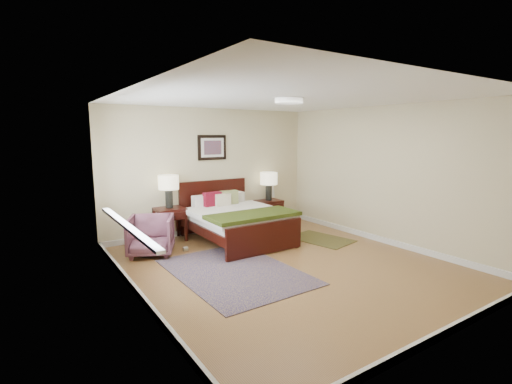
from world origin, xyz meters
TOP-DOWN VIEW (x-y plane):
  - floor at (0.00, 0.00)m, footprint 5.00×5.00m
  - back_wall at (0.00, 2.50)m, footprint 4.50×0.04m
  - front_wall at (0.00, -2.50)m, footprint 4.50×0.04m
  - left_wall at (-2.25, 0.00)m, footprint 0.04×5.00m
  - right_wall at (2.25, 0.00)m, footprint 0.04×5.00m
  - ceiling at (0.00, 0.00)m, footprint 4.50×5.00m
  - window at (-2.20, 0.70)m, footprint 0.11×2.72m
  - door at (-2.23, -1.75)m, footprint 0.06×1.00m
  - ceil_fixture at (0.00, 0.00)m, footprint 0.44×0.44m
  - bed at (0.00, 1.55)m, footprint 1.61×1.93m
  - wall_art at (0.00, 2.47)m, footprint 0.62×0.05m
  - nightstand_left at (-1.01, 2.25)m, footprint 0.52×0.47m
  - nightstand_right at (1.27, 2.26)m, footprint 0.55×0.41m
  - lamp_left at (-1.01, 2.27)m, footprint 0.37×0.37m
  - lamp_right at (1.27, 2.27)m, footprint 0.37×0.37m
  - armchair at (-1.58, 1.63)m, footprint 0.95×0.96m
  - rug_persian at (-0.81, 0.19)m, footprint 1.64×2.29m
  - rug_navy at (1.41, 0.74)m, footprint 0.98×1.26m

SIDE VIEW (x-z plane):
  - floor at x=0.00m, z-range 0.00..0.00m
  - rug_persian at x=-0.81m, z-range 0.00..0.01m
  - rug_navy at x=1.41m, z-range 0.00..0.01m
  - armchair at x=-1.58m, z-range 0.00..0.66m
  - nightstand_right at x=1.27m, z-range 0.07..0.61m
  - bed at x=0.00m, z-range -0.04..1.00m
  - nightstand_left at x=-1.01m, z-range 0.19..0.81m
  - lamp_right at x=1.27m, z-range 0.68..1.29m
  - lamp_left at x=-1.01m, z-range 0.76..1.37m
  - door at x=-2.23m, z-range -0.02..2.16m
  - back_wall at x=0.00m, z-range 0.00..2.50m
  - front_wall at x=0.00m, z-range 0.00..2.50m
  - left_wall at x=-2.25m, z-range 0.00..2.50m
  - right_wall at x=2.25m, z-range 0.00..2.50m
  - window at x=-2.20m, z-range 0.72..2.04m
  - wall_art at x=0.00m, z-range 1.47..1.97m
  - ceil_fixture at x=0.00m, z-range 2.43..2.50m
  - ceiling at x=0.00m, z-range 2.49..2.51m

